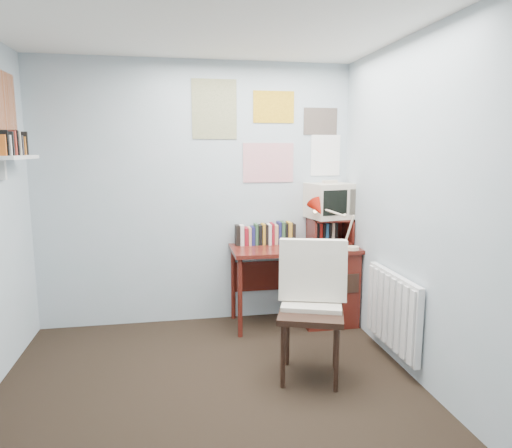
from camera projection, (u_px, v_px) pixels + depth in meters
The scene contains 12 objects.
ground at pixel (216, 419), 2.87m from camera, with size 3.50×3.50×0.00m, color black.
back_wall at pixel (197, 195), 4.37m from camera, with size 3.00×0.02×2.50m, color #B0BBC9.
right_wall at pixel (445, 217), 2.94m from camera, with size 0.02×3.50×2.50m, color #B0BBC9.
desk at pixel (321, 281), 4.45m from camera, with size 1.20×0.55×0.76m.
desk_chair at pixel (311, 314), 3.32m from camera, with size 0.50×0.48×0.99m, color black.
desk_lamp at pixel (353, 227), 4.19m from camera, with size 0.29×0.25×0.42m, color #AA180B.
tv_riser at pixel (330, 231), 4.50m from camera, with size 0.40×0.30×0.25m, color #551A13.
crt_tv at pixel (329, 199), 4.47m from camera, with size 0.39×0.36×0.37m, color beige.
book_row at pixel (266, 233), 4.46m from camera, with size 0.60×0.14×0.22m, color #551A13.
radiator at pixel (393, 311), 3.60m from camera, with size 0.09×0.80×0.60m, color white.
wall_shelf at pixel (13, 157), 3.43m from camera, with size 0.20×0.62×0.24m, color white.
posters_back at pixel (269, 131), 4.39m from camera, with size 1.20×0.01×0.90m, color white.
Camera 1 is at (-0.22, -2.64, 1.68)m, focal length 32.00 mm.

